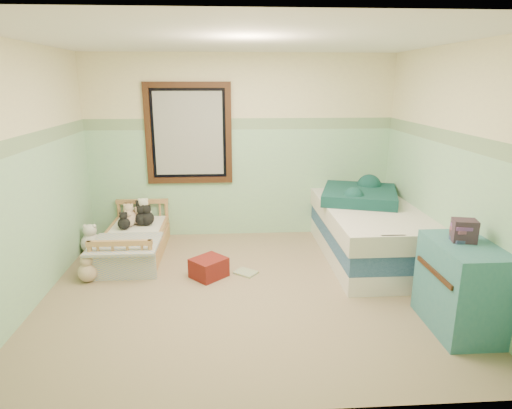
{
  "coord_description": "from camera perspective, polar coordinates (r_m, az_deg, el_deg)",
  "views": [
    {
      "loc": [
        -0.18,
        -4.23,
        2.13
      ],
      "look_at": [
        0.12,
        0.35,
        0.84
      ],
      "focal_mm": 30.71,
      "sensor_mm": 36.0,
      "label": 1
    }
  ],
  "objects": [
    {
      "name": "floor",
      "position": [
        4.74,
        -1.2,
        -11.09
      ],
      "size": [
        4.2,
        3.6,
        0.02
      ],
      "primitive_type": "cube",
      "color": "gray",
      "rests_on": "ground"
    },
    {
      "name": "ceiling",
      "position": [
        4.25,
        -1.41,
        20.85
      ],
      "size": [
        4.2,
        3.6,
        0.02
      ],
      "primitive_type": "cube",
      "color": "white",
      "rests_on": "wall_back"
    },
    {
      "name": "wall_back",
      "position": [
        6.1,
        -2.03,
        7.42
      ],
      "size": [
        4.2,
        0.04,
        2.5
      ],
      "primitive_type": "cube",
      "color": "#F2E9B1",
      "rests_on": "floor"
    },
    {
      "name": "wall_front",
      "position": [
        2.59,
        0.43,
        -4.16
      ],
      "size": [
        4.2,
        0.04,
        2.5
      ],
      "primitive_type": "cube",
      "color": "#F2E9B1",
      "rests_on": "floor"
    },
    {
      "name": "wall_left",
      "position": [
        4.73,
        -27.68,
        3.19
      ],
      "size": [
        0.04,
        3.6,
        2.5
      ],
      "primitive_type": "cube",
      "color": "#F2E9B1",
      "rests_on": "floor"
    },
    {
      "name": "wall_right",
      "position": [
        4.88,
        24.21,
        3.96
      ],
      "size": [
        0.04,
        3.6,
        2.5
      ],
      "primitive_type": "cube",
      "color": "#F2E9B1",
      "rests_on": "floor"
    },
    {
      "name": "wainscot_mint",
      "position": [
        6.17,
        -1.98,
        2.81
      ],
      "size": [
        4.2,
        0.01,
        1.5
      ],
      "primitive_type": "cube",
      "color": "#8FC19F",
      "rests_on": "floor"
    },
    {
      "name": "border_strip",
      "position": [
        6.04,
        -2.06,
        10.45
      ],
      "size": [
        4.2,
        0.01,
        0.15
      ],
      "primitive_type": "cube",
      "color": "#3F754F",
      "rests_on": "wall_back"
    },
    {
      "name": "window_frame",
      "position": [
        6.05,
        -8.77,
        9.1
      ],
      "size": [
        1.16,
        0.06,
        1.36
      ],
      "primitive_type": "cube",
      "color": "#43230E",
      "rests_on": "wall_back"
    },
    {
      "name": "window_blinds",
      "position": [
        6.06,
        -8.76,
        9.11
      ],
      "size": [
        0.92,
        0.01,
        1.12
      ],
      "primitive_type": "cube",
      "color": "#B6B6B0",
      "rests_on": "window_frame"
    },
    {
      "name": "toddler_bed_frame",
      "position": [
        5.79,
        -15.56,
        -5.5
      ],
      "size": [
        0.72,
        1.43,
        0.18
      ],
      "primitive_type": "cube",
      "color": "#A9734C",
      "rests_on": "floor"
    },
    {
      "name": "toddler_mattress",
      "position": [
        5.73,
        -15.67,
        -4.08
      ],
      "size": [
        0.66,
        1.37,
        0.12
      ],
      "primitive_type": "cube",
      "color": "white",
      "rests_on": "toddler_bed_frame"
    },
    {
      "name": "patchwork_quilt",
      "position": [
        5.3,
        -16.68,
        -4.94
      ],
      "size": [
        0.78,
        0.72,
        0.03
      ],
      "primitive_type": "cube",
      "color": "#7894C8",
      "rests_on": "toddler_mattress"
    },
    {
      "name": "plush_bed_brown",
      "position": [
        6.19,
        -16.22,
        -1.22
      ],
      "size": [
        0.18,
        0.18,
        0.18
      ],
      "primitive_type": "sphere",
      "color": "brown",
      "rests_on": "toddler_mattress"
    },
    {
      "name": "plush_bed_white",
      "position": [
        6.14,
        -14.41,
        -1.05
      ],
      "size": [
        0.21,
        0.21,
        0.21
      ],
      "primitive_type": "sphere",
      "color": "white",
      "rests_on": "toddler_mattress"
    },
    {
      "name": "plush_bed_tan",
      "position": [
        5.97,
        -16.19,
        -1.72
      ],
      "size": [
        0.2,
        0.2,
        0.2
      ],
      "primitive_type": "sphere",
      "color": "#D0AF90",
      "rests_on": "toddler_mattress"
    },
    {
      "name": "plush_bed_dark",
      "position": [
        5.92,
        -14.01,
        -1.77
      ],
      "size": [
        0.19,
        0.19,
        0.19
      ],
      "primitive_type": "sphere",
      "color": "black",
      "rests_on": "toddler_mattress"
    },
    {
      "name": "plush_floor_cream",
      "position": [
        6.03,
        -20.67,
        -4.72
      ],
      "size": [
        0.26,
        0.26,
        0.26
      ],
      "primitive_type": "sphere",
      "color": "white",
      "rests_on": "floor"
    },
    {
      "name": "plush_floor_tan",
      "position": [
        5.21,
        -21.05,
        -8.24
      ],
      "size": [
        0.21,
        0.21,
        0.21
      ],
      "primitive_type": "sphere",
      "color": "#D0AF90",
      "rests_on": "floor"
    },
    {
      "name": "twin_bed_frame",
      "position": [
        5.69,
        14.28,
        -5.58
      ],
      "size": [
        1.06,
        2.11,
        0.22
      ],
      "primitive_type": "cube",
      "color": "white",
      "rests_on": "floor"
    },
    {
      "name": "twin_boxspring",
      "position": [
        5.62,
        14.43,
        -3.48
      ],
      "size": [
        1.06,
        2.11,
        0.22
      ],
      "primitive_type": "cube",
      "color": "navy",
      "rests_on": "twin_bed_frame"
    },
    {
      "name": "twin_mattress",
      "position": [
        5.55,
        14.59,
        -1.34
      ],
      "size": [
        1.1,
        2.15,
        0.22
      ],
      "primitive_type": "cube",
      "color": "silver",
      "rests_on": "twin_boxspring"
    },
    {
      "name": "teal_blanket",
      "position": [
        5.76,
        13.33,
        1.23
      ],
      "size": [
        1.14,
        1.18,
        0.14
      ],
      "primitive_type": "cube",
      "rotation": [
        0.0,
        0.0,
        -0.31
      ],
      "color": "#0E3B34",
      "rests_on": "twin_mattress"
    },
    {
      "name": "dresser",
      "position": [
        4.29,
        25.13,
        -9.68
      ],
      "size": [
        0.5,
        0.8,
        0.8
      ],
      "primitive_type": "cube",
      "color": "#2F707D",
      "rests_on": "floor"
    },
    {
      "name": "book_stack",
      "position": [
        4.17,
        25.48,
        -3.09
      ],
      "size": [
        0.22,
        0.19,
        0.2
      ],
      "primitive_type": "cube",
      "rotation": [
        0.0,
        0.0,
        -0.23
      ],
      "color": "#502825",
      "rests_on": "dresser"
    },
    {
      "name": "red_pillow",
      "position": [
        5.0,
        -6.16,
        -8.18
      ],
      "size": [
        0.47,
        0.47,
        0.22
      ],
      "primitive_type": "cube",
      "rotation": [
        0.0,
        0.0,
        0.75
      ],
      "color": "#A51208",
      "rests_on": "floor"
    },
    {
      "name": "floor_book",
      "position": [
        5.09,
        -1.35,
        -8.86
      ],
      "size": [
        0.3,
        0.29,
        0.02
      ],
      "primitive_type": "cube",
      "rotation": [
        0.0,
        0.0,
        -0.66
      ],
      "color": "gold",
      "rests_on": "floor"
    },
    {
      "name": "extra_plush_0",
      "position": [
        5.93,
        -14.65,
        -1.81
      ],
      "size": [
        0.18,
        0.18,
        0.18
      ],
      "primitive_type": "sphere",
      "color": "black",
      "rests_on": "toddler_mattress"
    },
    {
      "name": "extra_plush_1",
      "position": [
        5.98,
        -14.97,
        -1.76
      ],
      "size": [
        0.16,
        0.16,
        0.16
      ],
      "primitive_type": "sphere",
      "color": "#D0AF90",
      "rests_on": "toddler_mattress"
    },
    {
      "name": "extra_plush_2",
      "position": [
        5.83,
        -16.82,
        -2.39
      ],
      "size": [
        0.16,
        0.16,
        0.16
      ],
      "primitive_type": "sphere",
      "color": "black",
      "rests_on": "toddler_mattress"
    },
    {
      "name": "extra_plush_3",
      "position": [
        5.92,
        -16.23,
        -2.12
      ],
      "size": [
        0.15,
        0.15,
        0.15
      ],
      "primitive_type": "sphere",
      "color": "#D0AF90",
      "rests_on": "toddler_mattress"
    },
    {
      "name": "extra_plush_4",
      "position": [
        6.16,
        -14.76,
        -1.12
      ],
      "size": [
        0.19,
        0.19,
        0.19
      ],
      "primitive_type": "sphere",
      "color": "black",
      "rests_on": "toddler_mattress"
    }
  ]
}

